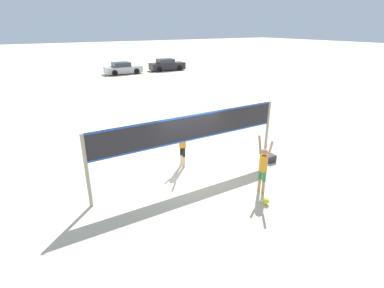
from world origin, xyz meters
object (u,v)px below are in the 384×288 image
(volleyball, at_px, (266,201))
(player_blocker, at_px, (182,142))
(parked_car_mid, at_px, (167,65))
(player_spiker, at_px, (263,165))
(volleyball_net, at_px, (192,133))
(gear_bag, at_px, (270,158))
(parked_car_near, at_px, (123,69))

(volleyball, bearing_deg, player_blocker, 102.59)
(player_blocker, height_order, parked_car_mid, player_blocker)
(player_spiker, bearing_deg, volleyball_net, 33.91)
(volleyball_net, height_order, parked_car_mid, volleyball_net)
(player_spiker, height_order, volleyball, player_spiker)
(volleyball_net, distance_m, gear_bag, 3.95)
(volleyball, bearing_deg, gear_bag, 42.50)
(player_blocker, distance_m, parked_car_mid, 28.08)
(player_blocker, height_order, gear_bag, player_blocker)
(volleyball, relative_size, gear_bag, 0.60)
(player_spiker, distance_m, player_blocker, 3.47)
(player_blocker, height_order, parked_car_near, player_blocker)
(player_blocker, distance_m, parked_car_near, 26.17)
(player_blocker, relative_size, parked_car_mid, 0.45)
(volleyball, relative_size, parked_car_mid, 0.05)
(parked_car_near, bearing_deg, volleyball_net, -102.68)
(volleyball, bearing_deg, player_spiker, 57.85)
(parked_car_near, bearing_deg, player_spiker, -98.82)
(player_spiker, relative_size, parked_car_near, 0.47)
(volleyball_net, height_order, player_spiker, volleyball_net)
(player_spiker, height_order, gear_bag, player_spiker)
(player_blocker, bearing_deg, volleyball_net, -10.12)
(volleyball, xyz_separation_m, parked_car_near, (5.53, 29.25, 0.50))
(parked_car_mid, bearing_deg, volleyball_net, -110.57)
(volleyball_net, distance_m, parked_car_near, 27.23)
(parked_car_near, bearing_deg, gear_bag, -95.08)
(volleyball_net, bearing_deg, parked_car_near, 75.99)
(gear_bag, xyz_separation_m, parked_car_near, (3.03, 26.96, 0.46))
(gear_bag, bearing_deg, player_spiker, -142.00)
(player_spiker, bearing_deg, gear_bag, -52.00)
(volleyball_net, relative_size, gear_bag, 20.32)
(player_spiker, distance_m, gear_bag, 2.80)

